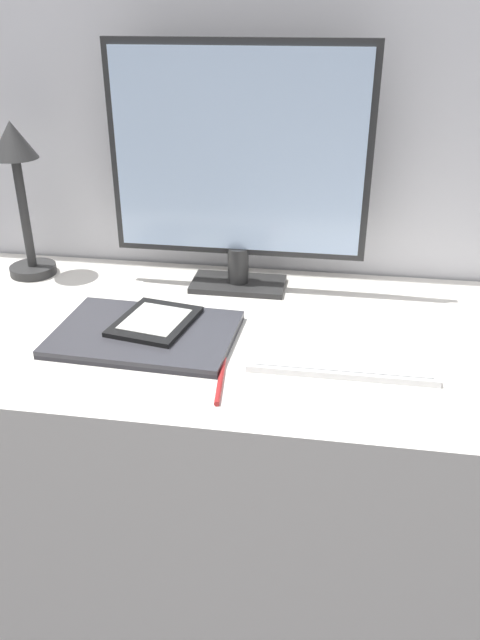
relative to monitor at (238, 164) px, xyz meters
name	(u,v)px	position (x,y,z in m)	size (l,w,h in m)	color
wall_back	(246,44)	(-0.01, 0.14, 0.21)	(3.60, 0.05, 2.40)	silver
desk	(221,476)	(-0.01, -0.20, -0.63)	(1.23, 0.62, 0.72)	silver
monitor	(238,164)	(0.00, 0.00, 0.00)	(0.53, 0.11, 0.50)	#262626
keyboard	(342,359)	(0.23, -0.30, -0.26)	(0.32, 0.11, 0.01)	silver
laptop	(145,334)	(-0.13, -0.26, -0.26)	(0.34, 0.24, 0.02)	#232328
ereader	(155,321)	(-0.12, -0.23, -0.25)	(0.16, 0.18, 0.01)	black
desk_lamp	(18,175)	(-0.47, 0.00, -0.04)	(0.10, 0.10, 0.34)	#282828
pen	(221,380)	(0.03, -0.39, -0.26)	(0.02, 0.14, 0.01)	maroon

